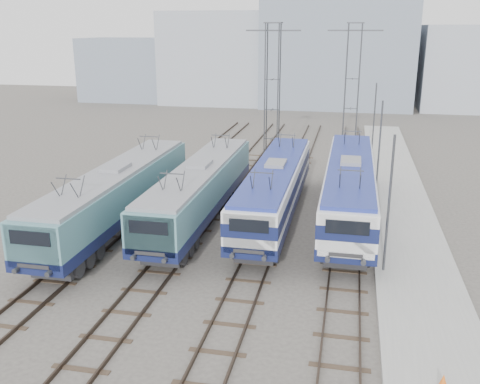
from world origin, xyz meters
The scene contains 16 objects.
ground centered at (0.00, 0.00, 0.00)m, with size 160.00×160.00×0.00m, color #514C47.
platform centered at (10.20, 8.00, 0.15)m, with size 4.00×70.00×0.30m, color #9E9E99.
locomotive_far_left centered at (-6.75, 5.25, 2.24)m, with size 2.84×17.95×3.38m.
locomotive_center_left centered at (-2.25, 7.46, 2.18)m, with size 2.76×17.44×3.28m.
locomotive_center_right centered at (2.25, 8.68, 2.23)m, with size 2.75×17.40×3.27m.
locomotive_far_right centered at (6.75, 9.48, 2.34)m, with size 2.90×18.34×3.45m.
catenary_tower_west centered at (0.00, 22.00, 6.64)m, with size 4.50×1.20×12.00m.
catenary_tower_east centered at (6.50, 24.00, 6.64)m, with size 4.50×1.20×12.00m.
mast_front centered at (8.60, 2.00, 3.50)m, with size 0.12×0.12×7.00m, color #3F4247.
mast_mid centered at (8.60, 14.00, 3.50)m, with size 0.12×0.12×7.00m, color #3F4247.
mast_rear centered at (8.60, 26.00, 3.50)m, with size 0.12×0.12×7.00m, color #3F4247.
safety_cone centered at (10.08, -6.90, 0.58)m, with size 0.35×0.35×0.56m, color orange.
building_west centered at (-14.00, 62.00, 7.00)m, with size 18.00×12.00×14.00m, color #9FA6B2.
building_center centered at (4.00, 62.00, 9.00)m, with size 22.00×14.00×18.00m, color gray.
building_east centered at (24.00, 62.00, 6.00)m, with size 16.00×12.00×12.00m, color #9FA6B2.
building_far_west centered at (-30.00, 62.00, 5.00)m, with size 14.00×10.00×10.00m, color gray.
Camera 1 is at (6.63, -22.75, 11.63)m, focal length 40.00 mm.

